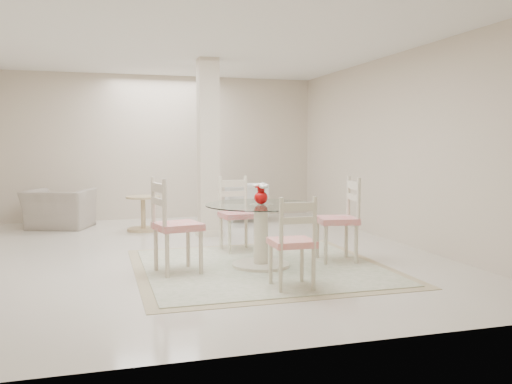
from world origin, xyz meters
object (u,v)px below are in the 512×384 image
object	(u,v)px
column	(208,148)
dining_chair_north	(236,208)
armchair_white	(246,201)
red_vase	(261,194)
dining_chair_west	(171,219)
recliner_taupe	(59,209)
dining_table	(261,235)
dining_chair_south	(294,236)
side_table	(143,215)
dining_chair_east	(343,213)

from	to	relation	value
column	dining_chair_north	world-z (taller)	column
armchair_white	red_vase	bearing A→B (deg)	87.78
dining_chair_west	recliner_taupe	world-z (taller)	dining_chair_west
dining_table	dining_chair_north	bearing A→B (deg)	91.84
dining_chair_south	side_table	world-z (taller)	dining_chair_south
dining_chair_west	column	bearing A→B (deg)	-32.35
dining_chair_west	dining_chair_south	xyz separation A→B (m)	(1.05, -0.97, -0.08)
dining_chair_east	dining_chair_north	bearing A→B (deg)	-126.02
dining_chair_east	dining_chair_south	xyz separation A→B (m)	(-1.00, -1.03, -0.06)
dining_chair_east	dining_chair_south	size ratio (longest dim) A/B	1.12
red_vase	armchair_white	size ratio (longest dim) A/B	0.31
side_table	column	bearing A→B (deg)	-38.33
dining_table	side_table	size ratio (longest dim) A/B	2.23
column	side_table	distance (m)	1.62
dining_chair_north	armchair_white	xyz separation A→B (m)	(0.89, 2.79, -0.21)
column	dining_chair_east	world-z (taller)	column
column	side_table	xyz separation A→B (m)	(-0.94, 0.74, -1.09)
dining_table	dining_chair_west	world-z (taller)	dining_chair_west
armchair_white	side_table	distance (m)	2.07
armchair_white	side_table	size ratio (longest dim) A/B	1.38
dining_chair_north	armchair_white	world-z (taller)	dining_chair_north
dining_chair_east	dining_chair_south	world-z (taller)	dining_chair_east
dining_chair_west	side_table	distance (m)	3.15
recliner_taupe	dining_table	bearing A→B (deg)	142.73
dining_chair_north	side_table	distance (m)	2.34
red_vase	dining_table	bearing A→B (deg)	161.57
column	red_vase	bearing A→B (deg)	-86.61
side_table	recliner_taupe	bearing A→B (deg)	153.78
dining_chair_south	armchair_white	xyz separation A→B (m)	(0.84, 4.83, -0.17)
dining_chair_west	side_table	size ratio (longest dim) A/B	2.04
dining_table	dining_chair_north	xyz separation A→B (m)	(-0.03, 1.02, 0.20)
dining_chair_east	recliner_taupe	xyz separation A→B (m)	(-3.43, 3.73, -0.27)
side_table	dining_chair_north	bearing A→B (deg)	-63.20
column	red_vase	xyz separation A→B (m)	(0.14, -2.34, -0.50)
red_vase	dining_chair_south	bearing A→B (deg)	-88.63
dining_chair_south	side_table	bearing A→B (deg)	-73.57
dining_chair_south	armchair_white	bearing A→B (deg)	-98.44
dining_table	recliner_taupe	world-z (taller)	dining_table
dining_chair_north	dining_table	bearing A→B (deg)	-93.07
armchair_white	side_table	bearing A→B (deg)	31.08
armchair_white	side_table	xyz separation A→B (m)	(-1.94, -0.73, -0.09)
red_vase	recliner_taupe	xyz separation A→B (m)	(-2.41, 3.74, -0.52)
dining_chair_south	recliner_taupe	world-z (taller)	dining_chair_south
dining_chair_north	dining_chair_west	bearing A→B (deg)	-137.90
red_vase	dining_chair_north	size ratio (longest dim) A/B	0.22
side_table	red_vase	bearing A→B (deg)	-70.76
recliner_taupe	side_table	bearing A→B (deg)	173.73
dining_chair_south	side_table	xyz separation A→B (m)	(-1.10, 4.10, -0.27)
column	dining_chair_west	bearing A→B (deg)	-110.35
dining_chair_east	side_table	world-z (taller)	dining_chair_east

